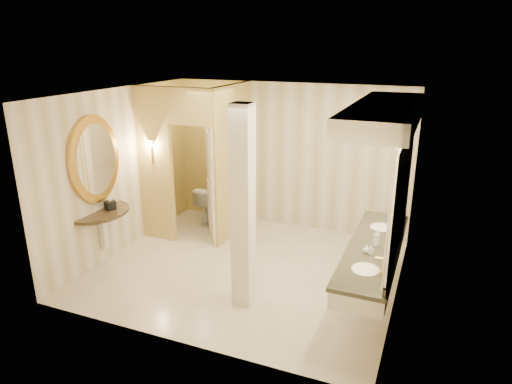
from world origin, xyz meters
TOP-DOWN VIEW (x-y plane):
  - floor at (0.00, 0.00)m, footprint 4.50×4.50m
  - ceiling at (0.00, 0.00)m, footprint 4.50×4.50m
  - wall_back at (0.00, 2.00)m, footprint 4.50×0.02m
  - wall_front at (0.00, -2.00)m, footprint 4.50×0.02m
  - wall_left at (-2.25, 0.00)m, footprint 0.02×4.00m
  - wall_right at (2.25, 0.00)m, footprint 0.02×4.00m
  - toilet_closet at (-1.13, 0.97)m, footprint 1.50×1.55m
  - wall_sconce at (-1.93, 0.43)m, footprint 0.14×0.14m
  - vanity at (1.98, -0.33)m, footprint 0.75×2.72m
  - console_shelf at (-2.21, -0.64)m, footprint 1.04×1.04m
  - pillar at (0.35, -0.90)m, footprint 0.25×0.25m
  - tissue_box at (-2.10, -0.53)m, footprint 0.18×0.18m
  - toilet at (-1.42, 1.56)m, footprint 0.48×0.75m
  - soap_bottle_a at (1.94, -0.58)m, footprint 0.06×0.06m
  - soap_bottle_b at (1.89, -0.58)m, footprint 0.11×0.11m
  - soap_bottle_c at (1.97, -0.32)m, footprint 0.10×0.10m

SIDE VIEW (x-z plane):
  - floor at x=0.00m, z-range 0.00..0.00m
  - toilet at x=-1.42m, z-range 0.00..0.72m
  - soap_bottle_b at x=1.89m, z-range 0.88..0.99m
  - soap_bottle_a at x=1.94m, z-range 0.88..0.99m
  - tissue_box at x=-2.10m, z-range 0.88..1.02m
  - soap_bottle_c at x=1.97m, z-range 0.88..1.11m
  - console_shelf at x=-2.21m, z-range 0.36..2.33m
  - wall_back at x=0.00m, z-range 0.00..2.70m
  - wall_front at x=0.00m, z-range 0.00..2.70m
  - wall_left at x=-2.25m, z-range 0.00..2.70m
  - wall_right at x=2.25m, z-range 0.00..2.70m
  - pillar at x=0.35m, z-range 0.00..2.70m
  - toilet_closet at x=-1.13m, z-range 0.04..2.74m
  - vanity at x=1.98m, z-range 0.58..2.67m
  - wall_sconce at x=-1.93m, z-range 1.52..1.94m
  - ceiling at x=0.00m, z-range 2.70..2.70m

